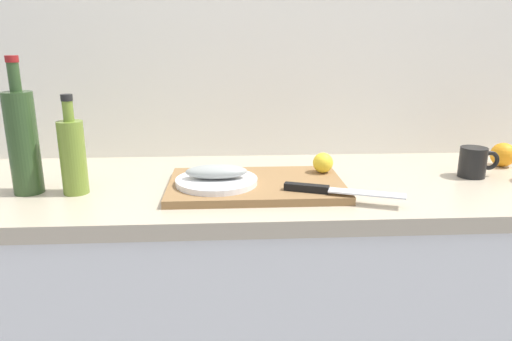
# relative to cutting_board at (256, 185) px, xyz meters

# --- Properties ---
(back_wall) EXTENTS (3.20, 0.05, 2.50)m
(back_wall) POSITION_rel_cutting_board_xyz_m (0.15, 0.39, 0.34)
(back_wall) COLOR white
(back_wall) RESTS_ON ground_plane
(kitchen_counter) EXTENTS (2.00, 0.60, 0.90)m
(kitchen_counter) POSITION_rel_cutting_board_xyz_m (0.15, 0.06, -0.46)
(kitchen_counter) COLOR white
(kitchen_counter) RESTS_ON ground_plane
(cutting_board) EXTENTS (0.46, 0.29, 0.02)m
(cutting_board) POSITION_rel_cutting_board_xyz_m (0.00, 0.00, 0.00)
(cutting_board) COLOR olive
(cutting_board) RESTS_ON kitchen_counter
(white_plate) EXTENTS (0.21, 0.21, 0.01)m
(white_plate) POSITION_rel_cutting_board_xyz_m (-0.10, -0.02, 0.02)
(white_plate) COLOR white
(white_plate) RESTS_ON cutting_board
(fish_fillet) EXTENTS (0.16, 0.07, 0.04)m
(fish_fillet) POSITION_rel_cutting_board_xyz_m (-0.10, -0.02, 0.04)
(fish_fillet) COLOR #999E99
(fish_fillet) RESTS_ON white_plate
(chef_knife) EXTENTS (0.28, 0.13, 0.02)m
(chef_knife) POSITION_rel_cutting_board_xyz_m (0.17, -0.11, 0.02)
(chef_knife) COLOR silver
(chef_knife) RESTS_ON cutting_board
(lemon_0) EXTENTS (0.06, 0.06, 0.06)m
(lemon_0) POSITION_rel_cutting_board_xyz_m (0.19, 0.08, 0.04)
(lemon_0) COLOR yellow
(lemon_0) RESTS_ON cutting_board
(olive_oil_bottle) EXTENTS (0.06, 0.06, 0.25)m
(olive_oil_bottle) POSITION_rel_cutting_board_xyz_m (-0.46, -0.01, 0.09)
(olive_oil_bottle) COLOR olive
(olive_oil_bottle) RESTS_ON kitchen_counter
(wine_bottle) EXTENTS (0.07, 0.07, 0.34)m
(wine_bottle) POSITION_rel_cutting_board_xyz_m (-0.58, 0.00, 0.13)
(wine_bottle) COLOR #2D4723
(wine_bottle) RESTS_ON kitchen_counter
(coffee_mug_0) EXTENTS (0.11, 0.07, 0.09)m
(coffee_mug_0) POSITION_rel_cutting_board_xyz_m (0.63, 0.08, 0.03)
(coffee_mug_0) COLOR black
(coffee_mug_0) RESTS_ON kitchen_counter
(orange_0) EXTENTS (0.07, 0.07, 0.07)m
(orange_0) POSITION_rel_cutting_board_xyz_m (0.77, 0.18, 0.03)
(orange_0) COLOR orange
(orange_0) RESTS_ON kitchen_counter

